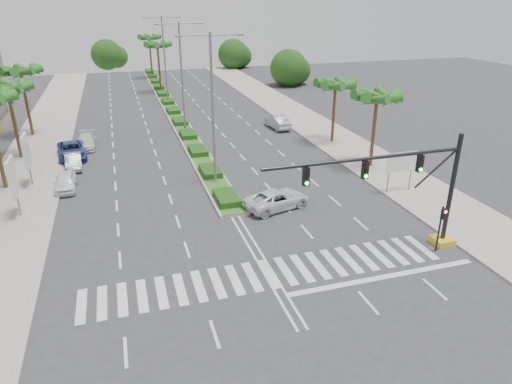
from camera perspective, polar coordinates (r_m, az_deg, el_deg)
ground at (r=26.12m, az=1.64°, el=-10.19°), size 160.00×160.00×0.00m
footpath_right at (r=48.49m, az=11.23°, el=5.63°), size 6.00×120.00×0.15m
footpath_left at (r=43.82m, az=-26.68°, el=1.61°), size 6.00×120.00×0.15m
median at (r=67.52m, az=-10.83°, el=10.62°), size 2.20×75.00×0.20m
median_grass at (r=67.50m, az=-10.84°, el=10.72°), size 1.80×75.00×0.04m
signal_gantry at (r=28.50m, az=19.69°, el=-0.74°), size 12.60×1.20×7.20m
pedestrian_signal at (r=29.38m, az=22.18°, el=-3.45°), size 0.28×0.36×3.00m
direction_sign at (r=37.21m, az=17.71°, el=3.41°), size 2.70×0.11×3.40m
billboard_near at (r=35.34m, az=-28.11°, el=1.54°), size 0.18×2.10×4.35m
billboard_far at (r=40.94m, az=-26.81°, el=4.50°), size 0.18×2.10×4.35m
palm_left_far at (r=48.20m, az=-28.63°, el=11.06°), size 4.57×4.68×7.35m
palm_left_end at (r=55.92m, az=-27.33°, el=13.04°), size 4.57×4.68×7.75m
palm_right_near at (r=41.61m, az=14.89°, el=11.14°), size 4.57×4.68×7.05m
palm_right_far at (r=48.52m, az=9.91°, el=12.85°), size 4.57×4.68×6.75m
palm_median_a at (r=76.29m, az=-12.21°, el=17.33°), size 4.57×4.68×8.05m
palm_median_b at (r=91.18m, az=-13.21°, el=18.13°), size 4.57×4.68×8.05m
streetlight_near at (r=36.14m, az=-5.46°, el=11.04°), size 5.10×0.25×12.00m
streetlight_mid at (r=51.67m, az=-9.28°, el=14.52°), size 5.10×0.25×12.00m
streetlight_far at (r=67.42m, az=-11.38°, el=16.36°), size 5.10×0.25×12.00m
car_parked_a at (r=39.76m, az=-22.73°, el=1.19°), size 1.67×4.00×1.35m
car_parked_b at (r=44.65m, az=-21.89°, el=3.61°), size 1.72×4.06×1.30m
car_parked_c at (r=47.53m, az=-22.06°, el=4.84°), size 3.10×5.62×1.49m
car_parked_d at (r=50.37m, az=-20.47°, el=5.96°), size 2.03×4.67×1.34m
car_crossing at (r=33.50m, az=2.65°, el=-0.91°), size 5.40×3.50×1.38m
car_right at (r=54.51m, az=2.71°, el=8.74°), size 2.06×4.76×1.52m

